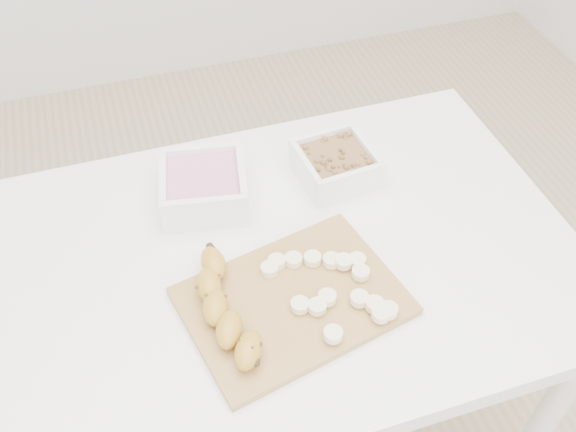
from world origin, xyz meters
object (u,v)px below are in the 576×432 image
object	(u,v)px
table	(293,284)
banana	(226,309)
cutting_board	(293,301)
bowl_yogurt	(204,186)
bowl_granola	(336,164)

from	to	relation	value
table	banana	distance (m)	0.22
cutting_board	banana	distance (m)	0.11
bowl_yogurt	cutting_board	bearing A→B (deg)	-73.37
table	banana	bearing A→B (deg)	-143.55
table	bowl_yogurt	bearing A→B (deg)	124.74
banana	table	bearing A→B (deg)	44.26
bowl_granola	cutting_board	size ratio (longest dim) A/B	0.44
cutting_board	bowl_granola	bearing A→B (deg)	56.79
bowl_granola	cutting_board	bearing A→B (deg)	-123.21
bowl_granola	banana	size ratio (longest dim) A/B	0.64
table	banana	world-z (taller)	banana
bowl_yogurt	table	bearing A→B (deg)	-55.26
table	banana	size ratio (longest dim) A/B	4.28
table	bowl_granola	xyz separation A→B (m)	(0.14, 0.16, 0.13)
bowl_granola	cutting_board	distance (m)	0.32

